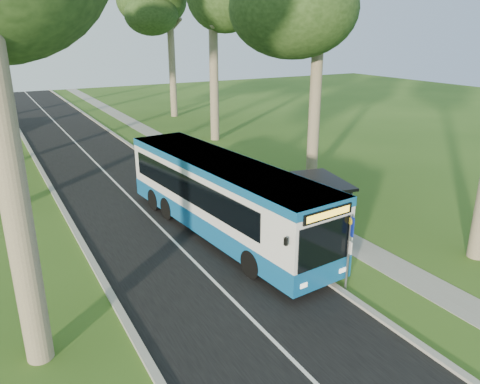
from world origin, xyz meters
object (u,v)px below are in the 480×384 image
object	(u,v)px
bus	(222,197)
bus_shelter	(331,199)
litter_bin	(283,211)
bus_stop_sign	(349,244)

from	to	relation	value
bus	bus_shelter	bearing A→B (deg)	-41.96
bus	litter_bin	world-z (taller)	bus
bus_shelter	bus_stop_sign	bearing A→B (deg)	-109.44
bus	bus_stop_sign	size ratio (longest dim) A/B	4.60
bus	litter_bin	size ratio (longest dim) A/B	13.35
bus_stop_sign	litter_bin	distance (m)	6.50
bus	bus_shelter	world-z (taller)	bus
bus_stop_sign	litter_bin	bearing A→B (deg)	88.32
bus_stop_sign	litter_bin	xyz separation A→B (m)	(1.59, 6.18, -1.23)
bus	litter_bin	distance (m)	3.44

